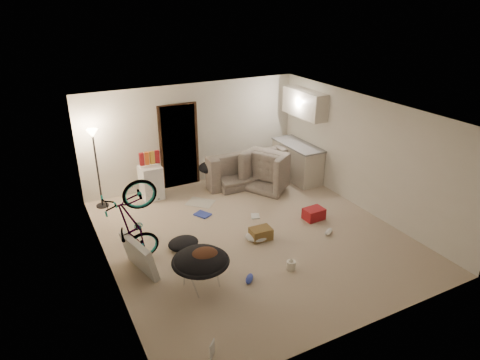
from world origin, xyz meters
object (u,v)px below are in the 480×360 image
bicycle (134,242)px  juicer (291,265)px  armchair (272,172)px  sofa (244,169)px  mini_fridge (151,182)px  saucer_chair (201,266)px  floor_lamp (95,152)px  tv_box (139,256)px  drink_case_a (261,234)px  drink_case_b (314,214)px  kitchen_counter (297,162)px

bicycle → juicer: (2.34, -1.43, -0.35)m
armchair → bicycle: size_ratio=0.65×
sofa → mini_fridge: bearing=-0.5°
saucer_chair → juicer: 1.62m
floor_lamp → tv_box: floor_lamp is taller
bicycle → juicer: 2.77m
drink_case_a → drink_case_b: drink_case_b is taller
floor_lamp → mini_fridge: size_ratio=2.28×
drink_case_a → armchair: bearing=57.1°
kitchen_counter → sofa: kitchen_counter is taller
bicycle → saucer_chair: bicycle is taller
sofa → saucer_chair: size_ratio=2.28×
kitchen_counter → juicer: bearing=-125.5°
floor_lamp → armchair: floor_lamp is taller
juicer → drink_case_b: bearing=42.0°
floor_lamp → kitchen_counter: bearing=-7.7°
sofa → saucer_chair: 4.39m
floor_lamp → mini_fridge: 1.46m
bicycle → drink_case_a: size_ratio=4.10×
floor_lamp → saucer_chair: floor_lamp is taller
drink_case_b → drink_case_a: bearing=-175.0°
mini_fridge → drink_case_a: bearing=-67.2°
bicycle → drink_case_a: 2.42m
floor_lamp → drink_case_a: (2.48, -2.87, -1.19)m
kitchen_counter → drink_case_a: kitchen_counter is taller
kitchen_counter → bicycle: (-4.73, -1.91, 0.00)m
drink_case_a → bicycle: bearing=175.4°
drink_case_a → drink_case_b: 1.42m
saucer_chair → tv_box: bearing=131.7°
kitchen_counter → bicycle: bearing=-158.0°
sofa → tv_box: 4.32m
mini_fridge → juicer: 4.11m
floor_lamp → mini_fridge: floor_lamp is taller
drink_case_b → juicer: drink_case_b is taller
drink_case_a → juicer: 1.12m
kitchen_counter → drink_case_b: size_ratio=3.57×
sofa → drink_case_b: bearing=100.1°
floor_lamp → mini_fridge: bearing=-5.0°
armchair → mini_fridge: 2.95m
kitchen_counter → saucer_chair: 4.99m
sofa → armchair: 0.73m
sofa → juicer: size_ratio=9.35×
armchair → tv_box: (-3.91, -2.08, -0.05)m
armchair → juicer: size_ratio=4.74×
mini_fridge → drink_case_b: 3.79m
drink_case_b → floor_lamp: bearing=142.9°
armchair → bicycle: bicycle is taller
armchair → mini_fridge: bearing=46.3°
kitchen_counter → drink_case_a: (-2.35, -2.22, -0.32)m
armchair → sofa: bearing=10.1°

